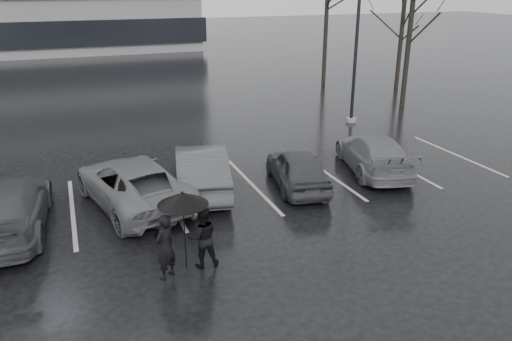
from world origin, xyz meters
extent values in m
plane|color=black|center=(0.00, 0.00, 0.00)|extent=(160.00, 160.00, 0.00)
imported|color=black|center=(1.90, 1.86, 0.62)|extent=(2.11, 3.87, 1.25)
imported|color=#2D2D2F|center=(-1.06, 2.69, 0.73)|extent=(2.39, 4.65, 1.46)
imported|color=#4F4F52|center=(-3.23, 2.33, 0.69)|extent=(3.39, 5.39, 1.39)
imported|color=black|center=(-6.58, 1.77, 0.70)|extent=(2.28, 4.96, 1.41)
imported|color=#4F4F52|center=(5.01, 2.21, 0.64)|extent=(2.89, 4.75, 1.29)
imported|color=black|center=(-3.12, -1.90, 0.77)|extent=(0.67, 0.64, 1.55)
imported|color=black|center=(-2.22, -1.72, 0.74)|extent=(0.77, 0.63, 1.48)
cylinder|color=black|center=(-2.62, -1.68, 0.83)|extent=(0.02, 0.02, 1.66)
cone|color=black|center=(-2.62, -1.68, 1.77)|extent=(1.14, 1.14, 0.29)
sphere|color=black|center=(-2.62, -1.68, 1.91)|extent=(0.05, 0.05, 0.05)
cylinder|color=gray|center=(7.74, 8.16, 0.09)|extent=(0.47, 0.47, 0.19)
cylinder|color=black|center=(7.74, 8.16, 4.26)|extent=(0.15, 0.15, 8.51)
cube|color=#B2B1B4|center=(-5.00, 2.50, 0.00)|extent=(0.12, 5.00, 0.00)
cube|color=#B2B1B4|center=(-2.20, 2.50, 0.00)|extent=(0.12, 5.00, 0.00)
cube|color=#B2B1B4|center=(0.60, 2.50, 0.00)|extent=(0.12, 5.00, 0.00)
cube|color=#B2B1B4|center=(3.40, 2.50, 0.00)|extent=(0.12, 5.00, 0.00)
cube|color=#B2B1B4|center=(6.20, 2.50, 0.00)|extent=(0.12, 5.00, 0.00)
cube|color=#B2B1B4|center=(9.00, 2.50, 0.00)|extent=(0.12, 5.00, 0.00)
cylinder|color=black|center=(12.00, 10.00, 4.00)|extent=(0.26, 0.26, 8.00)
cylinder|color=black|center=(14.50, 14.00, 3.50)|extent=(0.26, 0.26, 7.00)
cylinder|color=black|center=(11.00, 17.00, 4.25)|extent=(0.26, 0.26, 8.50)
camera|label=1|loc=(-4.72, -11.66, 6.27)|focal=35.00mm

